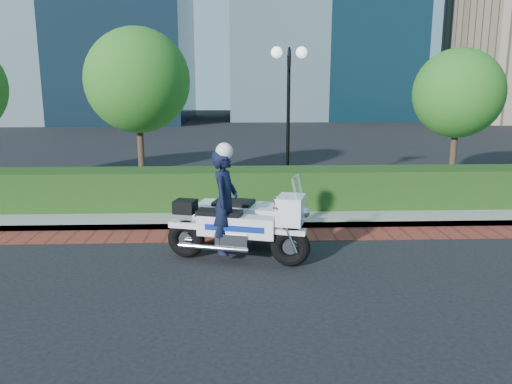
{
  "coord_description": "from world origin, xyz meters",
  "views": [
    {
      "loc": [
        -0.51,
        -9.23,
        3.29
      ],
      "look_at": [
        -0.08,
        1.46,
        1.0
      ],
      "focal_mm": 35.0,
      "sensor_mm": 36.0,
      "label": 1
    }
  ],
  "objects_px": {
    "tree_c": "(458,93)",
    "tree_b": "(138,81)",
    "lamppost": "(288,97)",
    "police_motorcycle": "(237,217)"
  },
  "relations": [
    {
      "from": "lamppost",
      "to": "tree_c",
      "type": "height_order",
      "value": "tree_c"
    },
    {
      "from": "tree_b",
      "to": "tree_c",
      "type": "distance_m",
      "value": 10.01
    },
    {
      "from": "police_motorcycle",
      "to": "tree_c",
      "type": "bearing_deg",
      "value": 57.9
    },
    {
      "from": "tree_b",
      "to": "police_motorcycle",
      "type": "distance_m",
      "value": 7.45
    },
    {
      "from": "police_motorcycle",
      "to": "lamppost",
      "type": "bearing_deg",
      "value": 89.19
    },
    {
      "from": "tree_c",
      "to": "tree_b",
      "type": "bearing_deg",
      "value": 180.0
    },
    {
      "from": "tree_c",
      "to": "police_motorcycle",
      "type": "relative_size",
      "value": 1.57
    },
    {
      "from": "lamppost",
      "to": "police_motorcycle",
      "type": "bearing_deg",
      "value": -106.84
    },
    {
      "from": "lamppost",
      "to": "tree_b",
      "type": "xyz_separation_m",
      "value": [
        -4.5,
        1.3,
        0.48
      ]
    },
    {
      "from": "police_motorcycle",
      "to": "tree_b",
      "type": "bearing_deg",
      "value": 131.49
    }
  ]
}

